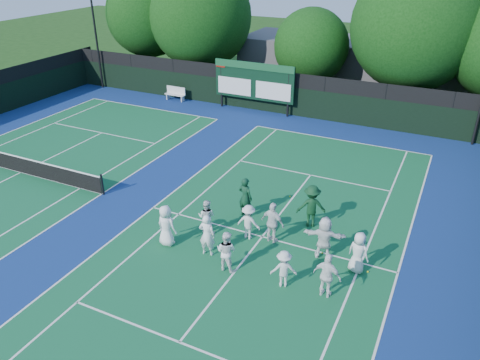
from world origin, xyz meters
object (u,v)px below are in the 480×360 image
at_px(tennis_net, 19,164).
at_px(bench, 176,93).
at_px(scoreboard, 254,81).
at_px(coach_left, 245,197).

distance_m(tennis_net, bench, 14.39).
height_order(scoreboard, tennis_net, scoreboard).
xyz_separation_m(bench, coach_left, (12.15, -13.16, 0.38)).
relative_size(bench, coach_left, 0.89).
xyz_separation_m(scoreboard, tennis_net, (-6.99, -14.59, -1.70)).
xyz_separation_m(scoreboard, coach_left, (5.65, -13.37, -1.25)).
bearing_deg(scoreboard, bench, -178.15).
bearing_deg(coach_left, scoreboard, -54.49).
bearing_deg(bench, coach_left, -47.29).
bearing_deg(scoreboard, coach_left, -67.08).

